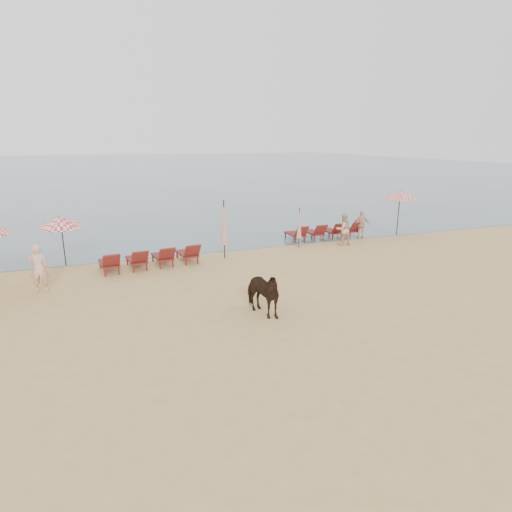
{
  "coord_description": "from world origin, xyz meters",
  "views": [
    {
      "loc": [
        -5.16,
        -8.74,
        5.12
      ],
      "look_at": [
        0.0,
        5.0,
        1.1
      ],
      "focal_mm": 30.0,
      "sensor_mm": 36.0,
      "label": 1
    }
  ],
  "objects": [
    {
      "name": "sea",
      "position": [
        0.0,
        80.0,
        0.0
      ],
      "size": [
        160.0,
        140.0,
        0.06
      ],
      "primitive_type": "cube",
      "color": "#51606B",
      "rests_on": "ground"
    },
    {
      "name": "umbrella_open_left_b",
      "position": [
        -6.58,
        10.06,
        1.9
      ],
      "size": [
        1.73,
        1.76,
        2.2
      ],
      "rotation": [
        0.0,
        0.0,
        0.24
      ],
      "color": "black",
      "rests_on": "ground"
    },
    {
      "name": "beachgoer_left",
      "position": [
        -7.21,
        6.96,
        0.86
      ],
      "size": [
        0.64,
        0.43,
        1.72
      ],
      "primitive_type": "imported",
      "rotation": [
        0.0,
        0.0,
        3.11
      ],
      "color": "#E1A68C",
      "rests_on": "ground"
    },
    {
      "name": "lounger_cluster_right",
      "position": [
        6.02,
        10.72,
        0.43
      ],
      "size": [
        3.9,
        1.71,
        0.62
      ],
      "rotation": [
        0.0,
        0.0,
        0.02
      ],
      "color": "maroon",
      "rests_on": "ground"
    },
    {
      "name": "umbrella_open_right",
      "position": [
        10.24,
        10.16,
        2.22
      ],
      "size": [
        2.02,
        2.02,
        2.47
      ],
      "rotation": [
        0.0,
        0.0,
        0.28
      ],
      "color": "black",
      "rests_on": "ground"
    },
    {
      "name": "lounger_cluster_left",
      "position": [
        -3.27,
        8.6,
        0.43
      ],
      "size": [
        4.06,
        2.11,
        0.62
      ],
      "rotation": [
        0.0,
        0.0,
        0.12
      ],
      "color": "maroon",
      "rests_on": "ground"
    },
    {
      "name": "cow",
      "position": [
        -0.81,
        2.42,
        0.71
      ],
      "size": [
        1.24,
        1.83,
        1.42
      ],
      "primitive_type": "imported",
      "rotation": [
        0.0,
        0.0,
        0.31
      ],
      "color": "black",
      "rests_on": "ground"
    },
    {
      "name": "beachgoer_right_b",
      "position": [
        7.88,
        10.12,
        0.75
      ],
      "size": [
        0.94,
        0.71,
        1.49
      ],
      "primitive_type": "imported",
      "rotation": [
        0.0,
        0.0,
        2.68
      ],
      "color": "#DAA188",
      "rests_on": "ground"
    },
    {
      "name": "umbrella_closed_right",
      "position": [
        3.93,
        9.51,
        1.21
      ],
      "size": [
        0.24,
        0.24,
        1.97
      ],
      "rotation": [
        0.0,
        0.0,
        -0.08
      ],
      "color": "black",
      "rests_on": "ground"
    },
    {
      "name": "beachgoer_right_a",
      "position": [
        6.24,
        9.25,
        0.79
      ],
      "size": [
        0.8,
        0.64,
        1.59
      ],
      "primitive_type": "imported",
      "rotation": [
        0.0,
        0.0,
        3.09
      ],
      "color": "#D6A685",
      "rests_on": "ground"
    },
    {
      "name": "ground",
      "position": [
        0.0,
        0.0,
        0.0
      ],
      "size": [
        120.0,
        120.0,
        0.0
      ],
      "primitive_type": "plane",
      "color": "tan",
      "rests_on": "ground"
    },
    {
      "name": "umbrella_closed_left",
      "position": [
        -0.02,
        8.92,
        1.6
      ],
      "size": [
        0.32,
        0.32,
        2.6
      ],
      "rotation": [
        0.0,
        0.0,
        0.42
      ],
      "color": "black",
      "rests_on": "ground"
    }
  ]
}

